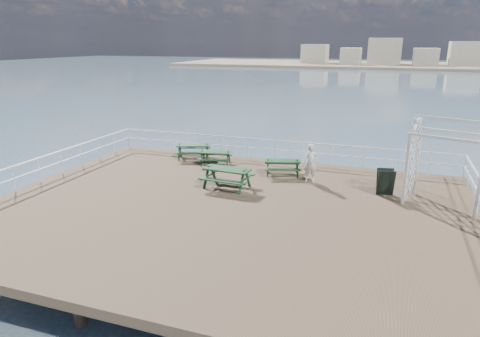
% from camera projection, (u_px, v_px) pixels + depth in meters
% --- Properties ---
extents(ground, '(18.00, 14.00, 0.30)m').
position_uv_depth(ground, '(227.00, 210.00, 16.12)').
color(ground, brown).
rests_on(ground, ground).
extents(sea_backdrop, '(300.00, 300.00, 9.20)m').
position_uv_depth(sea_backdrop, '(419.00, 62.00, 133.31)').
color(sea_backdrop, '#435B71').
rests_on(sea_backdrop, ground).
extents(railing, '(17.77, 13.76, 1.10)m').
position_uv_depth(railing, '(247.00, 166.00, 18.17)').
color(railing, silver).
rests_on(railing, ground).
extents(picnic_table_a, '(1.79, 1.55, 0.76)m').
position_uv_depth(picnic_table_a, '(215.00, 155.00, 21.36)').
color(picnic_table_a, '#123419').
rests_on(picnic_table_a, ground).
extents(picnic_table_b, '(2.12, 1.92, 0.85)m').
position_uv_depth(picnic_table_b, '(193.00, 148.00, 22.49)').
color(picnic_table_b, '#123419').
rests_on(picnic_table_b, ground).
extents(picnic_table_c, '(1.92, 1.71, 0.79)m').
position_uv_depth(picnic_table_c, '(282.00, 164.00, 19.72)').
color(picnic_table_c, '#123419').
rests_on(picnic_table_c, ground).
extents(picnic_table_d, '(2.08, 1.73, 0.95)m').
position_uv_depth(picnic_table_d, '(227.00, 174.00, 17.98)').
color(picnic_table_d, '#123419').
rests_on(picnic_table_d, ground).
extents(trellis_arbor, '(3.00, 2.23, 3.34)m').
position_uv_depth(trellis_arbor, '(447.00, 168.00, 15.68)').
color(trellis_arbor, silver).
rests_on(trellis_arbor, ground).
extents(sandwich_board, '(0.75, 0.62, 1.08)m').
position_uv_depth(sandwich_board, '(385.00, 182.00, 17.13)').
color(sandwich_board, black).
rests_on(sandwich_board, ground).
extents(person, '(0.65, 0.46, 1.68)m').
position_uv_depth(person, '(311.00, 163.00, 18.70)').
color(person, silver).
rests_on(person, ground).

